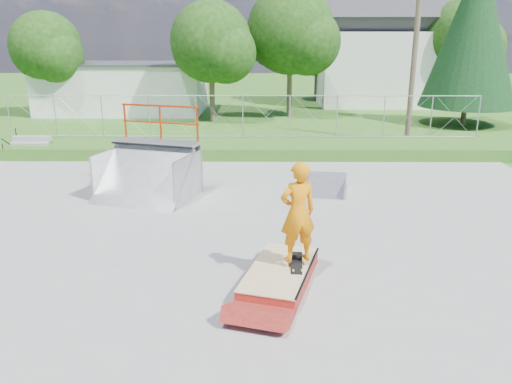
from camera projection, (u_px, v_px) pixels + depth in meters
ground at (228, 244)px, 11.57m from camera, size 120.00×120.00×0.00m
concrete_pad at (228, 244)px, 11.57m from camera, size 20.00×16.00×0.04m
grass_berm at (242, 148)px, 20.58m from camera, size 24.00×3.00×0.50m
grind_box at (280, 276)px, 9.66m from camera, size 1.70×2.51×0.34m
quarter_pipe at (145, 156)px, 14.47m from camera, size 3.18×2.91×2.65m
flat_bank_ramp at (322, 186)px, 15.38m from camera, size 1.71×1.79×0.45m
skateboard at (297, 263)px, 9.71m from camera, size 0.27×0.81×0.13m
skater at (298, 216)px, 9.42m from camera, size 0.83×0.68×1.96m
concrete_stairs at (28, 148)px, 19.84m from camera, size 1.50×1.60×0.80m
chain_link_fence at (243, 117)px, 21.19m from camera, size 20.00×0.06×1.80m
utility_building_flat at (125, 88)px, 32.22m from camera, size 10.00×6.00×3.00m
gable_house at (377, 50)px, 35.21m from camera, size 8.40×6.08×8.94m
utility_pole at (415, 52)px, 21.80m from camera, size 0.24×0.24×8.00m
tree_left_near at (215, 45)px, 27.38m from camera, size 4.76×4.48×6.65m
tree_center at (295, 34)px, 29.05m from camera, size 5.44×5.12×7.60m
tree_left_far at (49, 50)px, 29.48m from camera, size 4.42×4.16×6.18m
tree_right_far at (465, 39)px, 32.88m from camera, size 5.10×4.80×7.12m
tree_back_mid at (321, 52)px, 37.08m from camera, size 4.08×3.84×5.70m
conifer_tree at (474, 29)px, 26.23m from camera, size 5.04×5.04×9.10m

